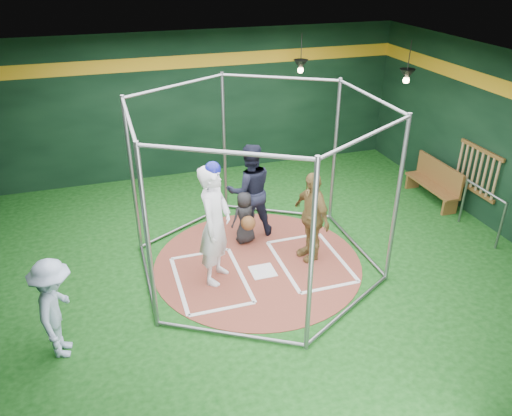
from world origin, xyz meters
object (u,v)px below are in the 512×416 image
object	(u,v)px
batter_figure	(215,224)
visitor_leopard	(311,216)
dugout_bench	(435,181)
umpire	(250,190)

from	to	relation	value
batter_figure	visitor_leopard	xyz separation A→B (m)	(1.81, 0.15, -0.23)
batter_figure	visitor_leopard	world-z (taller)	batter_figure
batter_figure	dugout_bench	distance (m)	5.68
umpire	dugout_bench	world-z (taller)	umpire
visitor_leopard	dugout_bench	world-z (taller)	visitor_leopard
visitor_leopard	dugout_bench	size ratio (longest dim) A/B	1.08
visitor_leopard	dugout_bench	xyz separation A→B (m)	(3.63, 1.34, -0.40)
umpire	dugout_bench	bearing A→B (deg)	-175.14
batter_figure	dugout_bench	world-z (taller)	batter_figure
umpire	batter_figure	bearing A→B (deg)	55.30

